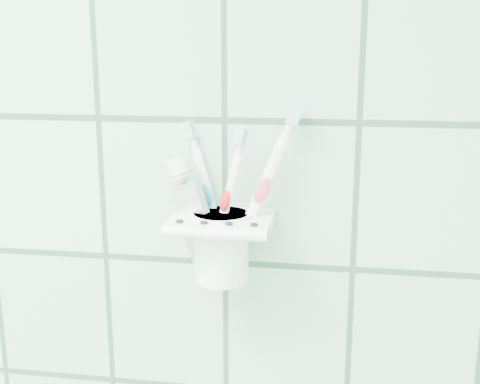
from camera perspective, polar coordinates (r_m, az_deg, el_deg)
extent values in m
cube|color=white|center=(0.75, -1.22, -2.79)|extent=(0.05, 0.02, 0.03)
cube|color=white|center=(0.72, -1.75, -2.86)|extent=(0.12, 0.09, 0.01)
cylinder|color=white|center=(0.67, -2.46, -3.95)|extent=(0.12, 0.01, 0.01)
cylinder|color=black|center=(0.69, -5.76, -2.82)|extent=(0.01, 0.01, 0.00)
cylinder|color=black|center=(0.69, -3.43, -2.94)|extent=(0.01, 0.01, 0.00)
cylinder|color=black|center=(0.68, -1.06, -3.05)|extent=(0.01, 0.01, 0.00)
cylinder|color=black|center=(0.68, 1.34, -3.16)|extent=(0.01, 0.01, 0.00)
cylinder|color=white|center=(0.73, -1.78, -5.21)|extent=(0.07, 0.07, 0.09)
cylinder|color=white|center=(0.72, -1.80, -2.23)|extent=(0.07, 0.07, 0.01)
cylinder|color=black|center=(0.72, -1.80, -2.15)|extent=(0.06, 0.06, 0.00)
cylinder|color=white|center=(0.72, -1.08, -1.63)|extent=(0.06, 0.04, 0.15)
cylinder|color=white|center=(0.70, -1.11, 5.29)|extent=(0.02, 0.01, 0.02)
cube|color=silver|center=(0.70, -1.20, 6.30)|extent=(0.02, 0.01, 0.02)
cube|color=white|center=(0.70, -1.10, 6.37)|extent=(0.02, 0.01, 0.03)
ellipsoid|color=teal|center=(0.71, -1.16, -0.28)|extent=(0.02, 0.01, 0.03)
cylinder|color=white|center=(0.70, -1.50, -1.03)|extent=(0.08, 0.05, 0.17)
cylinder|color=white|center=(0.68, -1.56, 7.32)|extent=(0.02, 0.01, 0.03)
cube|color=silver|center=(0.67, -1.67, 8.57)|extent=(0.02, 0.01, 0.03)
cube|color=white|center=(0.68, -1.55, 8.63)|extent=(0.02, 0.01, 0.03)
ellipsoid|color=#D83F72|center=(0.69, -1.61, 0.61)|extent=(0.03, 0.01, 0.04)
cylinder|color=white|center=(0.72, -2.97, -1.84)|extent=(0.05, 0.02, 0.15)
cylinder|color=white|center=(0.71, -3.05, 4.78)|extent=(0.02, 0.01, 0.02)
cube|color=silver|center=(0.70, -3.16, 5.75)|extent=(0.02, 0.01, 0.02)
cube|color=white|center=(0.71, -3.05, 5.82)|extent=(0.02, 0.01, 0.02)
ellipsoid|color=red|center=(0.72, -3.07, -0.55)|extent=(0.02, 0.01, 0.03)
cube|color=silver|center=(0.73, -2.74, -3.25)|extent=(0.07, 0.03, 0.12)
cube|color=silver|center=(0.74, -2.69, -7.22)|extent=(0.04, 0.02, 0.02)
cone|color=silver|center=(0.71, -2.80, 1.48)|extent=(0.04, 0.04, 0.03)
cylinder|color=white|center=(0.71, -2.81, 2.65)|extent=(0.04, 0.04, 0.03)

